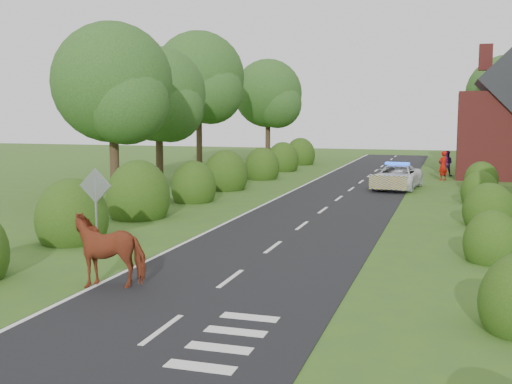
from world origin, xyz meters
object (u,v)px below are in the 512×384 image
(pedestrian_purple, at_px, (446,163))
(cow, at_px, (110,254))
(police_van, at_px, (397,177))
(pedestrian_red, at_px, (443,166))
(road_sign, at_px, (96,197))

(pedestrian_purple, bearing_deg, cow, 84.38)
(cow, distance_m, police_van, 22.81)
(cow, distance_m, pedestrian_purple, 31.57)
(police_van, relative_size, pedestrian_red, 2.73)
(pedestrian_red, bearing_deg, pedestrian_purple, -137.28)
(pedestrian_purple, bearing_deg, pedestrian_red, 94.83)
(police_van, bearing_deg, pedestrian_purple, 79.24)
(road_sign, distance_m, cow, 4.13)
(cow, height_order, police_van, cow)
(cow, distance_m, pedestrian_red, 28.67)
(pedestrian_purple, bearing_deg, police_van, 81.48)
(road_sign, bearing_deg, police_van, 68.79)
(police_van, distance_m, pedestrian_purple, 8.78)
(cow, bearing_deg, pedestrian_purple, 144.88)
(cow, bearing_deg, road_sign, -165.77)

